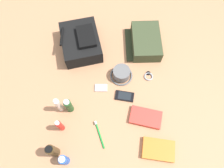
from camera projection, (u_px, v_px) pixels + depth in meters
ground_plane at (112, 87)px, 1.44m from camera, size 2.64×2.02×0.02m
backpack at (81, 42)px, 1.50m from camera, size 0.38×0.33×0.15m
toiletry_pouch at (145, 42)px, 1.52m from camera, size 0.30×0.25×0.10m
bucket_hat at (121, 74)px, 1.43m from camera, size 0.16×0.16×0.07m
deodorant_spray at (64, 160)px, 1.19m from camera, size 0.05×0.05×0.12m
cologne_bottle at (53, 151)px, 1.19m from camera, size 0.05×0.05×0.17m
sunscreen_spray at (60, 126)px, 1.26m from camera, size 0.03×0.03×0.14m
toothpaste_tube at (59, 105)px, 1.29m from camera, size 0.03×0.03×0.17m
shampoo_bottle at (69, 106)px, 1.30m from camera, size 0.05×0.05×0.15m
paperback_novel at (158, 150)px, 1.25m from camera, size 0.15×0.20×0.03m
travel_guidebook at (146, 117)px, 1.33m from camera, size 0.15×0.22×0.03m
cell_phone at (125, 96)px, 1.40m from camera, size 0.08×0.13×0.01m
media_player at (101, 88)px, 1.42m from camera, size 0.05×0.08×0.01m
wristwatch at (149, 76)px, 1.45m from camera, size 0.07×0.06×0.01m
toothbrush at (99, 133)px, 1.30m from camera, size 0.17×0.07×0.02m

